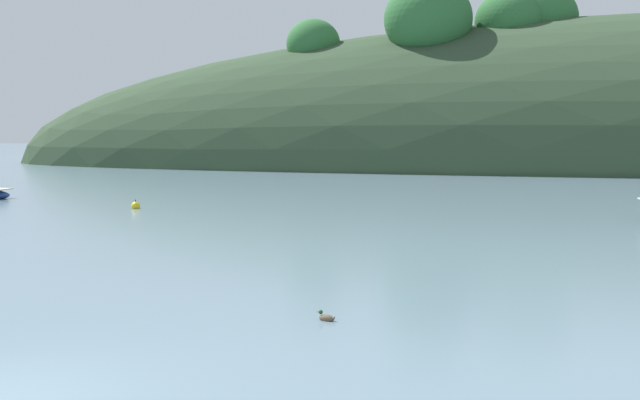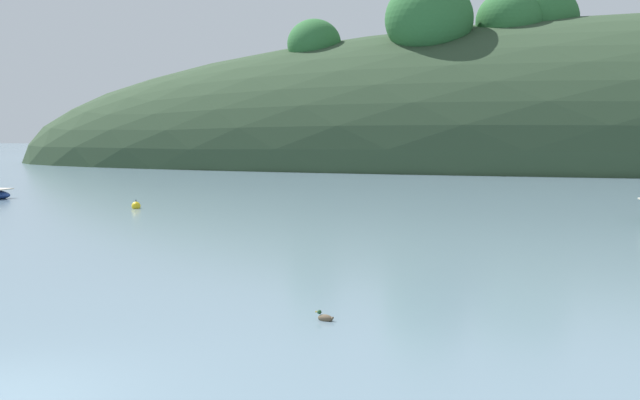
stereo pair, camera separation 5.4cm
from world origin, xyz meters
name	(u,v)px [view 2 (the right image)]	position (x,y,z in m)	size (l,w,h in m)	color
mooring_buoy_inner	(136,206)	(-10.94, 26.66, 0.12)	(0.44, 0.44, 0.54)	yellow
duck_trailing	(325,318)	(3.52, 5.95, 0.05)	(0.42, 0.29, 0.24)	brown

